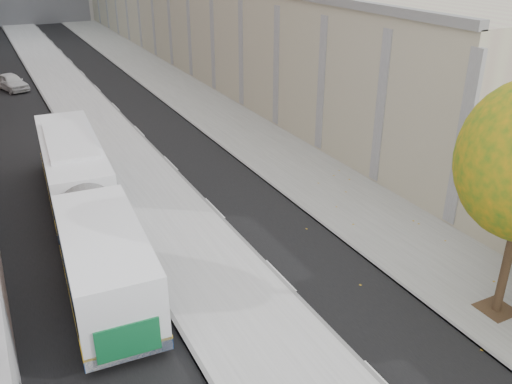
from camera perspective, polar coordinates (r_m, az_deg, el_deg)
bus_platform at (r=33.56m, az=-15.41°, el=5.28°), size 4.25×150.00×0.15m
sidewalk at (r=35.87m, az=-2.84°, el=7.39°), size 4.75×150.00×0.08m
building_tan at (r=65.65m, az=-4.51°, el=19.05°), size 18.00×92.00×8.00m
bus_far at (r=22.61m, az=-17.62°, el=-0.87°), size 3.52×16.93×2.80m
distant_car at (r=47.77m, az=-24.36°, el=10.51°), size 2.65×4.10×1.30m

